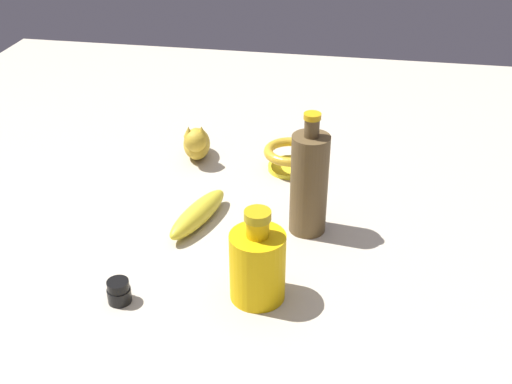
{
  "coord_description": "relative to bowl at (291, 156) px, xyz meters",
  "views": [
    {
      "loc": [
        0.18,
        -0.99,
        0.67
      ],
      "look_at": [
        0.0,
        0.0,
        0.07
      ],
      "focal_mm": 44.44,
      "sensor_mm": 36.0,
      "label": 1
    }
  ],
  "objects": [
    {
      "name": "bottle_short",
      "position": [
        0.0,
        -0.43,
        0.03
      ],
      "size": [
        0.09,
        0.09,
        0.16
      ],
      "color": "#EAB60A",
      "rests_on": "ground"
    },
    {
      "name": "ground",
      "position": [
        -0.04,
        -0.23,
        -0.03
      ],
      "size": [
        2.0,
        2.0,
        0.0
      ],
      "primitive_type": "plane",
      "color": "#BCB29E"
    },
    {
      "name": "bottle_tall",
      "position": [
        0.06,
        -0.22,
        0.07
      ],
      "size": [
        0.07,
        0.07,
        0.24
      ],
      "color": "brown",
      "rests_on": "ground"
    },
    {
      "name": "nail_polish_jar",
      "position": [
        -0.21,
        -0.48,
        -0.01
      ],
      "size": [
        0.04,
        0.04,
        0.04
      ],
      "color": "black",
      "rests_on": "ground"
    },
    {
      "name": "cat_figurine",
      "position": [
        -0.21,
        0.01,
        0.01
      ],
      "size": [
        0.08,
        0.13,
        0.09
      ],
      "color": "gold",
      "rests_on": "ground"
    },
    {
      "name": "bowl",
      "position": [
        0.0,
        0.0,
        0.0
      ],
      "size": [
        0.12,
        0.12,
        0.05
      ],
      "color": "yellow",
      "rests_on": "ground"
    },
    {
      "name": "banana",
      "position": [
        -0.14,
        -0.24,
        -0.01
      ],
      "size": [
        0.09,
        0.19,
        0.04
      ],
      "primitive_type": "ellipsoid",
      "rotation": [
        0.0,
        0.0,
        1.27
      ],
      "color": "gold",
      "rests_on": "ground"
    }
  ]
}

